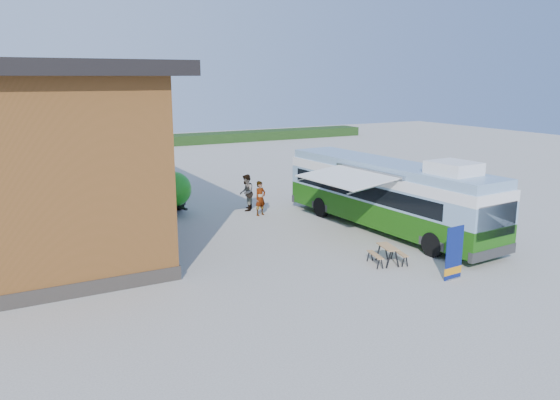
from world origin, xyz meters
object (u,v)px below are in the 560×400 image
picnic_table (388,251)px  person_b (246,193)px  banner (454,258)px  person_a (260,198)px  bus (387,193)px  slurry_tanker (155,184)px

picnic_table → person_b: (-1.13, 10.31, 0.44)m
banner → person_a: banner is taller
picnic_table → person_a: 9.11m
banner → person_b: bearing=95.8°
bus → banner: 6.57m
slurry_tanker → person_a: bearing=-56.1°
banner → bus: bearing=68.1°
person_a → banner: bearing=-96.4°
person_b → person_a: bearing=42.6°
person_a → person_b: person_b is taller
banner → picnic_table: 2.57m
person_a → bus: bearing=-69.0°
picnic_table → person_b: size_ratio=0.75×
person_a → person_b: size_ratio=0.92×
picnic_table → slurry_tanker: size_ratio=0.24×
banner → person_b: 12.84m
picnic_table → bus: bearing=65.2°
person_b → slurry_tanker: (-4.09, 2.86, 0.32)m
banner → person_a: size_ratio=1.08×
bus → slurry_tanker: (-8.25, 9.34, -0.46)m
person_a → person_b: 1.28m
banner → slurry_tanker: 16.74m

